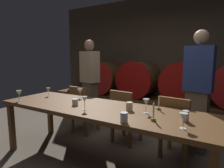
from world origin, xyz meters
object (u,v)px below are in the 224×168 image
chair_right (176,125)px  cup_far_left (75,102)px  wine_barrel_center_right (183,82)px  wine_glass_left (48,90)px  chair_left (82,107)px  wine_glass_center_right (85,100)px  dining_table (98,112)px  wine_barrel_far_left (106,77)px  cup_far_right (186,116)px  candle_left (159,106)px  guest_right (198,91)px  cup_center_right (124,118)px  wine_glass_center_left (80,91)px  wine_glass_far_left (19,93)px  guest_left (90,81)px  candle_right (153,115)px  cup_center_left (129,106)px  wine_glass_right (146,102)px  wine_barrel_center_left (139,79)px  chair_center (124,114)px  wine_glass_far_right (184,117)px

chair_right → cup_far_left: (-1.17, -0.69, 0.32)m
wine_barrel_center_right → wine_glass_left: (-1.75, -2.05, -0.02)m
chair_left → wine_glass_center_right: 1.23m
dining_table → chair_left: (-0.82, 0.68, -0.21)m
wine_barrel_far_left → cup_far_right: wine_barrel_far_left is taller
candle_left → cup_far_right: candle_left is taller
wine_barrel_center_right → guest_right: (0.41, -1.21, 0.03)m
cup_center_right → chair_left: bearing=143.1°
wine_glass_center_left → cup_far_left: size_ratio=1.71×
wine_glass_center_right → chair_left: bearing=131.2°
candle_left → wine_glass_far_left: (-1.90, -0.57, 0.06)m
candle_left → cup_far_left: candle_left is taller
guest_left → candle_left: guest_left is taller
wine_glass_center_left → wine_glass_center_right: wine_glass_center_right is taller
chair_right → cup_far_left: bearing=39.0°
dining_table → guest_left: size_ratio=1.61×
wine_glass_center_left → wine_glass_center_right: bearing=-45.3°
candle_right → wine_glass_left: 1.91m
cup_center_right → cup_far_right: size_ratio=0.94×
cup_center_left → cup_center_right: size_ratio=0.98×
wine_barrel_center_right → wine_glass_right: (-0.03, -2.15, 0.01)m
wine_barrel_center_left → chair_right: wine_barrel_center_left is taller
dining_table → wine_barrel_center_left: bearing=99.0°
candle_left → wine_glass_left: size_ratio=1.39×
chair_left → cup_far_left: chair_left is taller
chair_left → cup_center_right: 1.75m
cup_far_right → cup_center_right: bearing=-145.9°
chair_left → cup_center_left: 1.42m
dining_table → cup_far_right: bearing=-0.6°
chair_left → candle_right: 1.83m
cup_far_left → cup_center_left: cup_center_left is taller
candle_left → cup_far_left: bearing=-161.1°
guest_left → wine_glass_right: size_ratio=10.62×
wine_barrel_far_left → dining_table: bearing=-59.7°
wine_glass_far_left → cup_center_right: wine_glass_far_left is taller
chair_right → guest_right: 0.61m
chair_center → guest_right: guest_right is taller
guest_left → wine_glass_right: guest_left is taller
wine_barrel_far_left → guest_right: bearing=-27.2°
wine_barrel_far_left → wine_glass_far_right: size_ratio=5.85×
wine_barrel_center_left → cup_far_right: wine_barrel_center_left is taller
candle_right → wine_glass_center_right: size_ratio=1.23×
cup_center_right → wine_glass_right: bearing=80.5°
candle_right → chair_right: bearing=84.5°
dining_table → cup_center_right: bearing=-32.7°
wine_glass_far_right → cup_center_right: size_ratio=1.40×
chair_left → chair_center: size_ratio=1.00×
candle_right → cup_far_right: (0.28, 0.14, -0.00)m
guest_right → wine_glass_center_right: (-1.12, -1.19, -0.02)m
wine_glass_far_left → cup_far_right: (2.25, 0.29, -0.05)m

